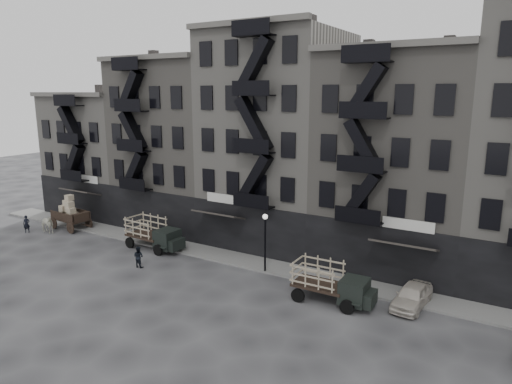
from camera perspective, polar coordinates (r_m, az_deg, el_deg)
The scene contains 14 objects.
ground at distance 32.06m, azimuth -5.97°, elevation -10.49°, with size 140.00×140.00×0.00m, color #38383A.
sidewalk at distance 34.88m, azimuth -2.26°, elevation -8.36°, with size 55.00×2.50×0.15m, color slate.
building_west at distance 50.87m, azimuth -17.70°, elevation 4.57°, with size 10.00×11.35×13.20m.
building_midwest at distance 43.74m, azimuth -9.03°, elevation 5.79°, with size 10.00×11.35×16.20m.
building_center at distance 38.04m, azimuth 2.66°, elevation 6.46°, with size 10.00×11.35×18.20m.
building_mideast at distance 34.62m, azimuth 17.42°, elevation 3.65°, with size 10.00×11.35×16.20m.
lamp_post at distance 31.58m, azimuth 1.15°, elevation -5.40°, with size 0.36×0.36×4.28m.
horse at distance 45.14m, azimuth -24.77°, elevation -3.65°, with size 0.90×1.97×1.66m, color beige.
wagon at distance 45.50m, azimuth -22.32°, elevation -2.06°, with size 3.85×2.28×3.14m.
stake_truck_west at distance 37.74m, azimuth -12.69°, elevation -4.81°, with size 5.19×2.33×2.56m.
stake_truck_east at distance 28.13m, azimuth 9.35°, elevation -10.86°, with size 4.97×2.13×2.47m.
car_east at distance 29.07m, azimuth 18.92°, elevation -12.17°, with size 1.61×4.00×1.36m, color beige.
pedestrian_west at distance 46.07m, azimuth -26.75°, elevation -3.59°, with size 0.57×0.38×1.58m, color black.
pedestrian_mid at distance 34.33m, azimuth -14.48°, elevation -7.84°, with size 0.77×0.60×1.57m, color black.
Camera 1 is at (17.86, -23.53, 12.46)m, focal length 32.00 mm.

